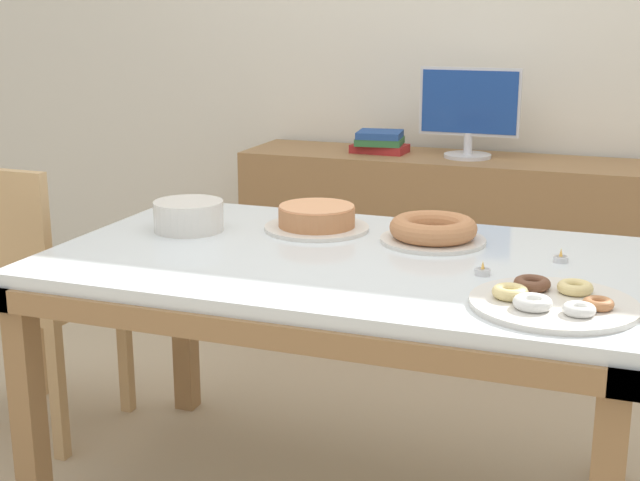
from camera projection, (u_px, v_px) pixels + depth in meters
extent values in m
cube|color=silver|center=(476.00, 34.00, 3.94)|extent=(8.00, 0.10, 2.60)
cube|color=silver|center=(342.00, 261.00, 2.44)|extent=(1.57, 0.96, 0.04)
cube|color=olive|center=(277.00, 332.00, 2.04)|extent=(1.61, 0.08, 0.06)
cube|color=olive|center=(388.00, 238.00, 2.86)|extent=(1.61, 0.08, 0.06)
cube|color=olive|center=(104.00, 252.00, 2.70)|extent=(0.08, 0.99, 0.06)
cube|color=olive|center=(634.00, 309.00, 2.19)|extent=(0.08, 0.99, 0.06)
cube|color=olive|center=(29.00, 417.00, 2.39)|extent=(0.07, 0.07, 0.70)
cube|color=olive|center=(184.00, 315.00, 3.18)|extent=(0.07, 0.07, 0.70)
cube|color=olive|center=(620.00, 373.00, 2.68)|extent=(0.07, 0.07, 0.70)
cube|color=tan|center=(42.00, 296.00, 3.01)|extent=(0.43, 0.43, 0.04)
cube|color=tan|center=(125.00, 352.00, 3.18)|extent=(0.04, 0.04, 0.45)
cube|color=tan|center=(38.00, 338.00, 3.31)|extent=(0.04, 0.04, 0.45)
cube|color=tan|center=(58.00, 393.00, 2.84)|extent=(0.04, 0.04, 0.45)
cube|color=olive|center=(454.00, 247.00, 3.90)|extent=(1.86, 0.44, 0.80)
cylinder|color=silver|center=(467.00, 156.00, 3.78)|extent=(0.20, 0.20, 0.02)
cylinder|color=silver|center=(468.00, 143.00, 3.77)|extent=(0.04, 0.04, 0.09)
cube|color=silver|center=(470.00, 102.00, 3.72)|extent=(0.42, 0.02, 0.28)
cube|color=navy|center=(469.00, 102.00, 3.71)|extent=(0.40, 0.00, 0.26)
cube|color=maroon|center=(380.00, 149.00, 3.91)|extent=(0.24, 0.15, 0.04)
cube|color=#2D6638|center=(380.00, 141.00, 3.90)|extent=(0.22, 0.20, 0.03)
cube|color=#23478C|center=(380.00, 134.00, 3.89)|extent=(0.21, 0.20, 0.03)
cylinder|color=silver|center=(317.00, 228.00, 2.70)|extent=(0.32, 0.32, 0.01)
cylinder|color=#BC7A4C|center=(317.00, 217.00, 2.69)|extent=(0.23, 0.23, 0.06)
cylinder|color=#EDA16C|center=(317.00, 206.00, 2.68)|extent=(0.23, 0.23, 0.01)
cylinder|color=silver|center=(433.00, 240.00, 2.55)|extent=(0.30, 0.30, 0.01)
torus|color=#BC7A4C|center=(433.00, 228.00, 2.55)|extent=(0.25, 0.25, 0.06)
cylinder|color=silver|center=(554.00, 304.00, 2.00)|extent=(0.38, 0.38, 0.01)
torus|color=#B27042|center=(598.00, 304.00, 1.95)|extent=(0.07, 0.07, 0.02)
torus|color=#EAD184|center=(575.00, 287.00, 2.06)|extent=(0.08, 0.08, 0.03)
torus|color=brown|center=(532.00, 283.00, 2.08)|extent=(0.09, 0.09, 0.03)
torus|color=#EAD184|center=(510.00, 292.00, 2.02)|extent=(0.08, 0.08, 0.03)
torus|color=white|center=(532.00, 303.00, 1.95)|extent=(0.09, 0.09, 0.03)
torus|color=white|center=(579.00, 309.00, 1.91)|extent=(0.07, 0.07, 0.02)
cylinder|color=silver|center=(189.00, 229.00, 2.69)|extent=(0.21, 0.21, 0.01)
cylinder|color=silver|center=(189.00, 225.00, 2.69)|extent=(0.21, 0.21, 0.01)
cylinder|color=silver|center=(189.00, 222.00, 2.68)|extent=(0.21, 0.21, 0.01)
cylinder|color=silver|center=(189.00, 219.00, 2.68)|extent=(0.21, 0.21, 0.01)
cylinder|color=silver|center=(189.00, 216.00, 2.68)|extent=(0.21, 0.21, 0.01)
cylinder|color=silver|center=(189.00, 213.00, 2.68)|extent=(0.21, 0.21, 0.01)
cylinder|color=silver|center=(188.00, 209.00, 2.67)|extent=(0.21, 0.21, 0.01)
cylinder|color=silver|center=(188.00, 206.00, 2.67)|extent=(0.21, 0.21, 0.01)
cylinder|color=silver|center=(188.00, 203.00, 2.67)|extent=(0.21, 0.21, 0.01)
cylinder|color=silver|center=(561.00, 259.00, 2.36)|extent=(0.04, 0.04, 0.02)
cylinder|color=white|center=(561.00, 257.00, 2.35)|extent=(0.03, 0.03, 0.00)
cone|color=#F9B74C|center=(561.00, 252.00, 2.35)|extent=(0.01, 0.01, 0.02)
cylinder|color=silver|center=(190.00, 210.00, 2.93)|extent=(0.04, 0.04, 0.02)
cylinder|color=white|center=(190.00, 208.00, 2.93)|extent=(0.03, 0.03, 0.00)
cone|color=#F9B74C|center=(190.00, 204.00, 2.92)|extent=(0.01, 0.01, 0.02)
cylinder|color=silver|center=(483.00, 272.00, 2.24)|extent=(0.04, 0.04, 0.02)
cylinder|color=white|center=(483.00, 270.00, 2.24)|extent=(0.03, 0.03, 0.00)
cone|color=#F9B74C|center=(483.00, 265.00, 2.24)|extent=(0.01, 0.01, 0.02)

